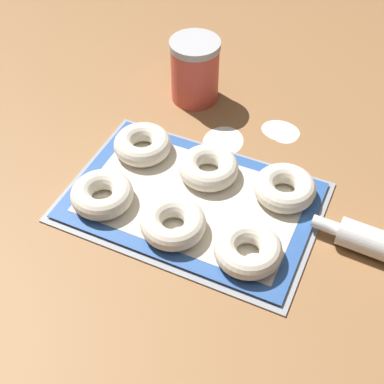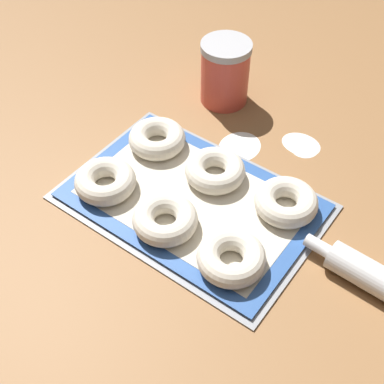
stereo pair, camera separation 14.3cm
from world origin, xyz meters
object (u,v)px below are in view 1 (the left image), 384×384
object	(u,v)px
bagel_front_right	(248,250)
bagel_back_right	(285,188)
bagel_back_left	(142,144)
flour_canister	(195,70)
baking_tray	(192,202)
bagel_front_left	(102,194)
bagel_back_center	(209,168)
bagel_front_center	(173,223)

from	to	relation	value
bagel_front_right	bagel_back_right	bearing A→B (deg)	85.85
bagel_front_right	bagel_back_left	distance (m)	0.34
bagel_back_right	flour_canister	xyz separation A→B (m)	(-0.30, 0.23, 0.04)
baking_tray	bagel_back_left	bearing A→B (deg)	151.94
bagel_front_left	bagel_front_right	world-z (taller)	same
bagel_back_left	bagel_back_right	size ratio (longest dim) A/B	1.00
bagel_back_left	bagel_back_center	xyz separation A→B (m)	(0.15, -0.01, 0.00)
baking_tray	bagel_front_center	size ratio (longest dim) A/B	4.04
bagel_front_left	bagel_back_right	bearing A→B (deg)	27.40
baking_tray	bagel_back_right	bearing A→B (deg)	28.08
bagel_front_right	bagel_back_center	xyz separation A→B (m)	(-0.14, 0.16, 0.00)
bagel_front_left	bagel_back_center	distance (m)	0.22
bagel_back_left	flour_canister	xyz separation A→B (m)	(0.02, 0.23, 0.04)
bagel_back_right	bagel_back_center	bearing A→B (deg)	-176.25
bagel_front_center	bagel_back_left	distance (m)	0.23
bagel_back_center	flour_canister	world-z (taller)	flour_canister
bagel_back_right	flour_canister	size ratio (longest dim) A/B	0.81
bagel_front_center	flour_canister	world-z (taller)	flour_canister
bagel_front_right	bagel_back_left	size ratio (longest dim) A/B	1.00
bagel_front_left	baking_tray	bearing A→B (deg)	26.69
baking_tray	bagel_front_right	size ratio (longest dim) A/B	4.04
bagel_front_left	bagel_back_left	distance (m)	0.16
bagel_front_left	bagel_front_center	xyz separation A→B (m)	(0.16, -0.01, 0.00)
bagel_front_left	bagel_front_center	world-z (taller)	same
bagel_back_center	bagel_back_right	size ratio (longest dim) A/B	1.00
bagel_back_right	flour_canister	world-z (taller)	flour_canister
bagel_front_center	bagel_back_right	xyz separation A→B (m)	(0.16, 0.17, 0.00)
bagel_front_center	bagel_back_left	size ratio (longest dim) A/B	1.00
baking_tray	bagel_front_right	xyz separation A→B (m)	(0.15, -0.08, 0.03)
bagel_front_left	bagel_back_center	bearing A→B (deg)	44.12
bagel_back_center	bagel_back_right	world-z (taller)	same
bagel_front_left	bagel_back_right	world-z (taller)	same
bagel_front_right	bagel_front_left	bearing A→B (deg)	178.68
bagel_front_left	bagel_back_right	xyz separation A→B (m)	(0.31, 0.16, 0.00)
bagel_back_right	bagel_back_left	bearing A→B (deg)	-179.23
bagel_front_left	bagel_back_center	size ratio (longest dim) A/B	1.00
bagel_back_center	bagel_back_left	bearing A→B (deg)	177.73
bagel_front_left	flour_canister	distance (m)	0.39
bagel_back_left	bagel_back_right	world-z (taller)	same
bagel_front_center	bagel_back_left	xyz separation A→B (m)	(-0.15, 0.17, 0.00)
bagel_front_left	bagel_front_right	distance (m)	0.30
bagel_front_center	flour_canister	bearing A→B (deg)	109.01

